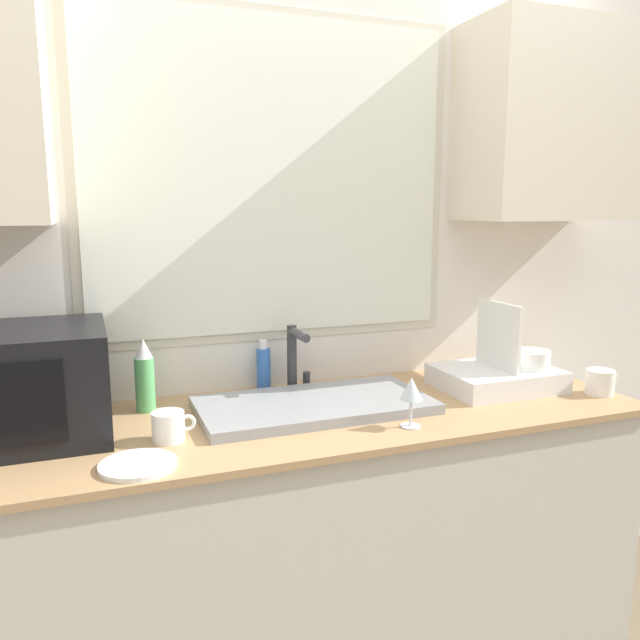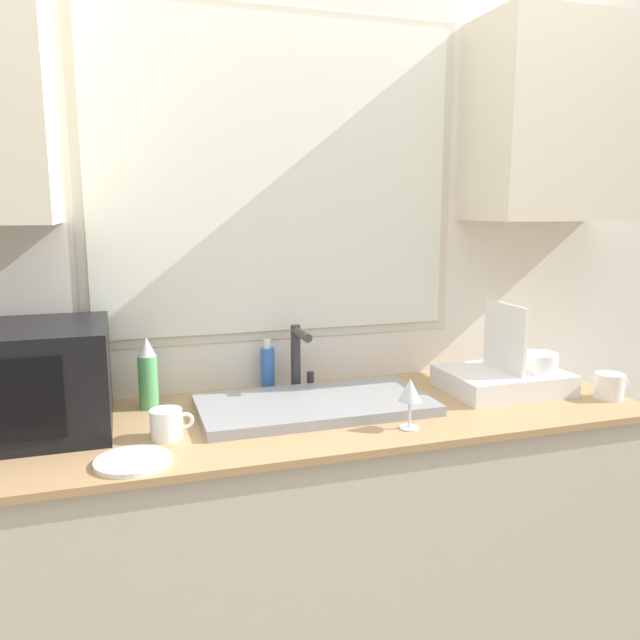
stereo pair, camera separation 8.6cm
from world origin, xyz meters
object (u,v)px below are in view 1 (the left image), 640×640
at_px(faucet, 295,354).
at_px(wine_glass, 411,391).
at_px(dish_rack, 500,374).
at_px(spray_bottle, 145,377).
at_px(mug_near_sink, 169,426).
at_px(microwave, 25,384).
at_px(soap_bottle, 264,368).

relative_size(faucet, wine_glass, 1.57).
bearing_deg(dish_rack, faucet, 163.30).
relative_size(spray_bottle, wine_glass, 1.55).
bearing_deg(mug_near_sink, spray_bottle, 96.74).
relative_size(microwave, soap_bottle, 2.41).
height_order(spray_bottle, soap_bottle, spray_bottle).
distance_m(microwave, spray_bottle, 0.33).
relative_size(microwave, dish_rack, 1.08).
bearing_deg(spray_bottle, wine_glass, -31.06).
bearing_deg(faucet, mug_near_sink, -146.47).
bearing_deg(microwave, soap_bottle, 14.99).
bearing_deg(spray_bottle, faucet, 2.39).
height_order(faucet, dish_rack, dish_rack).
distance_m(microwave, wine_glass, 1.02).
distance_m(dish_rack, wine_glass, 0.51).
bearing_deg(mug_near_sink, wine_glass, -11.43).
distance_m(faucet, soap_bottle, 0.12).
xyz_separation_m(faucet, wine_glass, (0.19, -0.42, -0.03)).
bearing_deg(soap_bottle, faucet, -32.11).
height_order(dish_rack, mug_near_sink, dish_rack).
distance_m(dish_rack, mug_near_sink, 1.09).
relative_size(dish_rack, spray_bottle, 1.74).
bearing_deg(wine_glass, soap_bottle, 120.62).
bearing_deg(dish_rack, spray_bottle, 171.13).
bearing_deg(soap_bottle, spray_bottle, -168.69).
distance_m(faucet, spray_bottle, 0.47).
distance_m(faucet, mug_near_sink, 0.54).
bearing_deg(soap_bottle, mug_near_sink, -135.11).
bearing_deg(faucet, spray_bottle, -177.61).
relative_size(soap_bottle, mug_near_sink, 1.50).
height_order(faucet, soap_bottle, faucet).
distance_m(spray_bottle, soap_bottle, 0.39).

